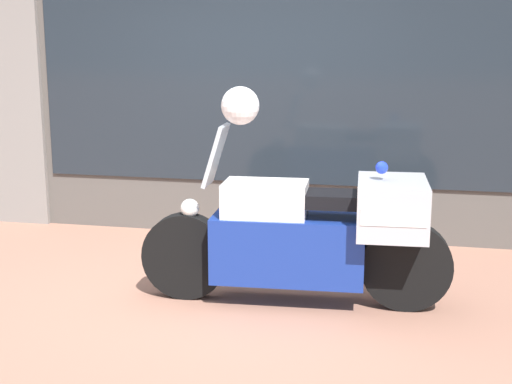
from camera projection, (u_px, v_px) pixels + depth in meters
ground_plane at (208, 296)px, 5.45m from camera, size 60.00×60.00×0.00m
shop_building at (227, 49)px, 7.04m from camera, size 5.96×0.55×3.66m
window_display at (289, 189)px, 7.24m from camera, size 4.80×0.30×1.79m
paramedic_motorcycle at (314, 232)px, 5.18m from camera, size 2.29×0.72×1.33m
white_helmet at (240, 106)px, 5.07m from camera, size 0.27×0.27×0.27m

